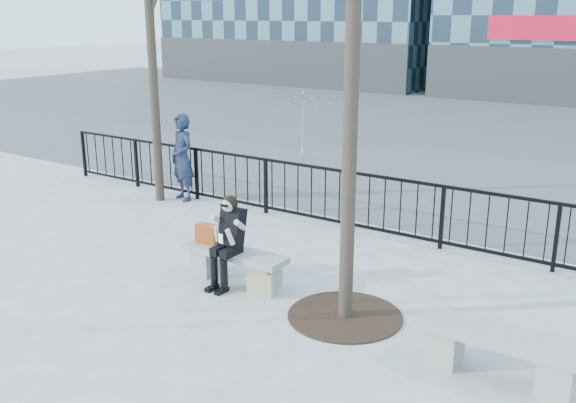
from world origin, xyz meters
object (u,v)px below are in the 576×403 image
Objects in this scene: bench_second at (499,350)px; bench_main at (235,262)px; standing_man at (182,158)px; seated_woman at (227,242)px.

bench_main is at bearing 172.86° from bench_second.
standing_man is at bearing 156.13° from bench_second.
seated_woman is 4.66m from standing_man.
bench_second is (3.97, -0.46, 0.03)m from bench_main.
bench_second is at bearing -5.55° from standing_man.
bench_second is 8.26m from standing_man.
seated_woman is (0.00, -0.16, 0.37)m from bench_main.
bench_second is 3.99m from seated_woman.
standing_man reaches higher than bench_main.
bench_second is 0.99× the size of standing_man.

